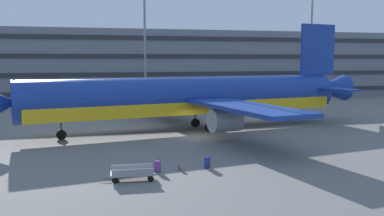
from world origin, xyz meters
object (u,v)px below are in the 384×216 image
(backpack_purple, at_px, (181,167))
(suitcase_upright, at_px, (207,162))
(backpack_red, at_px, (150,175))
(airliner, at_px, (194,98))
(baggage_cart, at_px, (132,173))
(suitcase_teal, at_px, (157,166))

(backpack_purple, bearing_deg, suitcase_upright, 4.98)
(backpack_red, bearing_deg, suitcase_upright, 22.38)
(airliner, relative_size, backpack_red, 73.07)
(baggage_cart, bearing_deg, airliner, 63.71)
(backpack_purple, distance_m, backpack_red, 2.73)
(backpack_purple, bearing_deg, suitcase_teal, -178.69)
(suitcase_teal, distance_m, backpack_purple, 1.56)
(airliner, height_order, suitcase_upright, airliner)
(suitcase_teal, height_order, backpack_purple, suitcase_teal)
(airliner, distance_m, suitcase_teal, 17.24)
(suitcase_upright, relative_size, suitcase_teal, 0.99)
(suitcase_teal, distance_m, backpack_red, 1.67)
(backpack_red, xyz_separation_m, baggage_cart, (-1.09, 0.05, 0.19))
(airliner, relative_size, backpack_purple, 77.90)
(suitcase_teal, bearing_deg, suitcase_upright, 3.32)
(baggage_cart, bearing_deg, backpack_red, -2.55)
(airliner, distance_m, baggage_cart, 19.27)
(backpack_red, height_order, baggage_cart, baggage_cart)
(suitcase_upright, bearing_deg, backpack_red, -157.62)
(backpack_purple, height_order, baggage_cart, baggage_cart)
(airliner, bearing_deg, suitcase_teal, -113.03)
(suitcase_teal, relative_size, backpack_red, 1.64)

